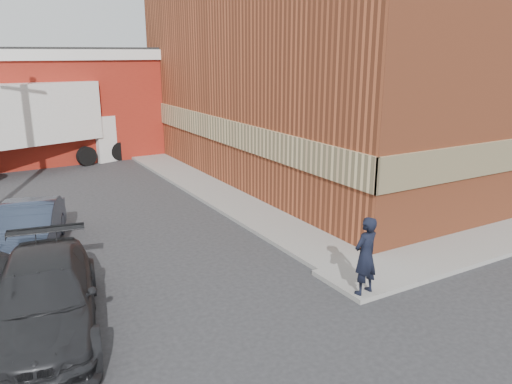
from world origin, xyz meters
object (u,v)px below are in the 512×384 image
brick_building (357,68)px  box_truck (42,119)px  suv_b (43,299)px  sedan (29,228)px  man (366,256)px

brick_building → box_truck: brick_building is taller
suv_b → brick_building: bearing=40.1°
sedan → suv_b: size_ratio=0.82×
sedan → box_truck: box_truck is taller
brick_building → sedan: 15.86m
man → box_truck: box_truck is taller
man → sedan: man is taller
brick_building → sedan: brick_building is taller
sedan → suv_b: 4.69m
box_truck → sedan: bearing=-116.4°
sedan → suv_b: suv_b is taller
man → suv_b: man is taller
suv_b → box_truck: 15.96m
suv_b → box_truck: size_ratio=0.59×
sedan → box_truck: (1.99, 11.03, 1.65)m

